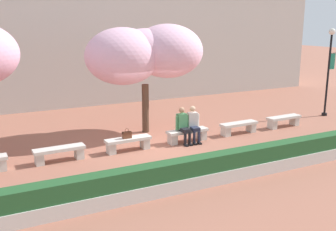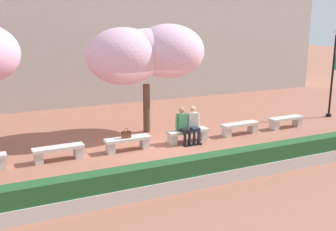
% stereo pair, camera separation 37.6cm
% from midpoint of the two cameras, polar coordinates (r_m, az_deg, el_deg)
% --- Properties ---
extents(ground_plane, '(100.00, 100.00, 0.00)m').
position_cam_midpoint_polar(ground_plane, '(13.67, -0.57, -4.45)').
color(ground_plane, '#9E604C').
extents(stone_bench_near_west, '(1.57, 0.46, 0.45)m').
position_cam_midpoint_polar(stone_bench_near_west, '(12.61, -14.78, -5.05)').
color(stone_bench_near_west, beige).
rests_on(stone_bench_near_west, ground).
extents(stone_bench_center, '(1.57, 0.46, 0.45)m').
position_cam_midpoint_polar(stone_bench_center, '(13.17, -5.06, -3.86)').
color(stone_bench_center, beige).
rests_on(stone_bench_center, ground).
extents(stone_bench_near_east, '(1.57, 0.46, 0.45)m').
position_cam_midpoint_polar(stone_bench_near_east, '(14.07, 3.62, -2.69)').
color(stone_bench_near_east, beige).
rests_on(stone_bench_near_east, ground).
extents(stone_bench_east_end, '(1.57, 0.46, 0.45)m').
position_cam_midpoint_polar(stone_bench_east_end, '(15.26, 11.09, -1.64)').
color(stone_bench_east_end, beige).
rests_on(stone_bench_east_end, ground).
extents(stone_bench_far_east, '(1.57, 0.46, 0.45)m').
position_cam_midpoint_polar(stone_bench_far_east, '(16.67, 17.39, -0.73)').
color(stone_bench_far_east, beige).
rests_on(stone_bench_far_east, ground).
extents(person_seated_left, '(0.51, 0.69, 1.29)m').
position_cam_midpoint_polar(person_seated_left, '(13.82, 2.97, -1.25)').
color(person_seated_left, black).
rests_on(person_seated_left, ground).
extents(person_seated_right, '(0.51, 0.71, 1.29)m').
position_cam_midpoint_polar(person_seated_right, '(14.02, 4.49, -1.06)').
color(person_seated_right, black).
rests_on(person_seated_right, ground).
extents(handbag, '(0.30, 0.15, 0.34)m').
position_cam_midpoint_polar(handbag, '(13.05, -5.25, -2.72)').
color(handbag, brown).
rests_on(handbag, stone_bench_center).
extents(cherry_tree_main, '(4.49, 2.83, 4.13)m').
position_cam_midpoint_polar(cherry_tree_main, '(14.84, -2.46, 9.03)').
color(cherry_tree_main, '#513828').
rests_on(cherry_tree_main, ground).
extents(lamp_post_with_banner, '(0.54, 0.28, 3.92)m').
position_cam_midpoint_polar(lamp_post_with_banner, '(19.02, 23.44, 6.80)').
color(lamp_post_with_banner, black).
rests_on(lamp_post_with_banner, ground).
extents(planter_hedge_foreground, '(17.43, 0.50, 0.80)m').
position_cam_midpoint_polar(planter_hedge_foreground, '(10.62, 7.47, -7.71)').
color(planter_hedge_foreground, beige).
rests_on(planter_hedge_foreground, ground).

